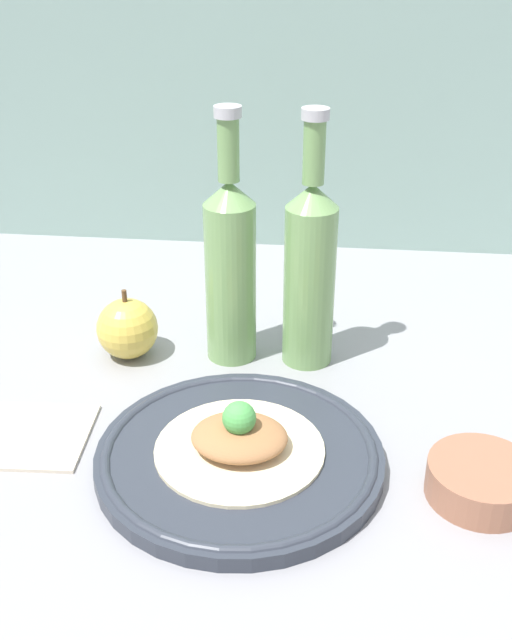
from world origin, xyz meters
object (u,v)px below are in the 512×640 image
(cider_bottle_left, at_px, (230,266))
(apple, at_px, (127,328))
(plate, at_px, (240,455))
(plated_food, at_px, (239,439))
(dipping_bowl, at_px, (481,481))
(cider_bottle_right, at_px, (310,269))

(cider_bottle_left, bearing_deg, apple, -173.18)
(plate, xyz_separation_m, cider_bottle_left, (-0.04, 0.21, 0.11))
(plated_food, bearing_deg, plate, 0.00)
(plate, relative_size, dipping_bowl, 2.79)
(apple, height_order, dipping_bowl, apple)
(cider_bottle_right, height_order, dipping_bowl, cider_bottle_right)
(plate, height_order, cider_bottle_left, cider_bottle_left)
(plate, bearing_deg, plated_food, 180.00)
(plate, bearing_deg, cider_bottle_right, 74.96)
(plate, bearing_deg, cider_bottle_left, 99.84)
(dipping_bowl, bearing_deg, plated_food, 174.62)
(cider_bottle_left, relative_size, apple, 3.41)
(plated_food, height_order, cider_bottle_right, cider_bottle_right)
(plate, xyz_separation_m, apple, (-0.16, 0.20, 0.03))
(apple, bearing_deg, cider_bottle_right, 3.94)
(plated_food, height_order, dipping_bowl, plated_food)
(apple, bearing_deg, plated_food, -50.14)
(apple, bearing_deg, plate, -50.14)
(plate, distance_m, cider_bottle_left, 0.24)
(dipping_bowl, bearing_deg, plate, 174.62)
(plate, height_order, plated_food, plated_food)
(cider_bottle_left, relative_size, dipping_bowl, 2.98)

